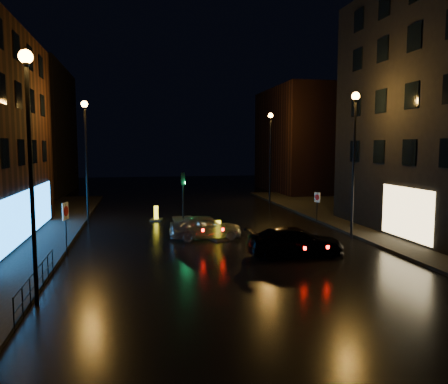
{
  "coord_description": "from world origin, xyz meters",
  "views": [
    {
      "loc": [
        -4.42,
        -17.12,
        5.33
      ],
      "look_at": [
        0.3,
        6.45,
        2.8
      ],
      "focal_mm": 35.0,
      "sensor_mm": 36.0,
      "label": 1
    }
  ],
  "objects": [
    {
      "name": "ground",
      "position": [
        0.0,
        0.0,
        0.0
      ],
      "size": [
        120.0,
        120.0,
        0.0
      ],
      "primitive_type": "plane",
      "color": "black",
      "rests_on": "ground"
    },
    {
      "name": "pavement_right",
      "position": [
        14.0,
        8.0,
        0.07
      ],
      "size": [
        12.0,
        44.0,
        0.15
      ],
      "primitive_type": "cube",
      "color": "black",
      "rests_on": "ground"
    },
    {
      "name": "building_far_left",
      "position": [
        -16.0,
        35.0,
        7.0
      ],
      "size": [
        8.0,
        16.0,
        14.0
      ],
      "primitive_type": "cube",
      "color": "black",
      "rests_on": "ground"
    },
    {
      "name": "building_far_right",
      "position": [
        15.0,
        32.0,
        6.0
      ],
      "size": [
        8.0,
        14.0,
        12.0
      ],
      "primitive_type": "cube",
      "color": "black",
      "rests_on": "ground"
    },
    {
      "name": "street_lamp_lnear",
      "position": [
        -7.8,
        -2.0,
        5.56
      ],
      "size": [
        0.44,
        0.44,
        8.37
      ],
      "color": "black",
      "rests_on": "ground"
    },
    {
      "name": "street_lamp_lfar",
      "position": [
        -7.8,
        14.0,
        5.56
      ],
      "size": [
        0.44,
        0.44,
        8.37
      ],
      "color": "black",
      "rests_on": "ground"
    },
    {
      "name": "street_lamp_rnear",
      "position": [
        7.8,
        6.0,
        5.56
      ],
      "size": [
        0.44,
        0.44,
        8.37
      ],
      "color": "black",
      "rests_on": "ground"
    },
    {
      "name": "street_lamp_rfar",
      "position": [
        7.8,
        22.0,
        5.56
      ],
      "size": [
        0.44,
        0.44,
        8.37
      ],
      "color": "black",
      "rests_on": "ground"
    },
    {
      "name": "traffic_signal",
      "position": [
        -1.2,
        14.0,
        0.5
      ],
      "size": [
        1.4,
        2.4,
        3.45
      ],
      "color": "black",
      "rests_on": "ground"
    },
    {
      "name": "guard_railing",
      "position": [
        -8.0,
        -1.0,
        0.74
      ],
      "size": [
        0.05,
        6.04,
        1.0
      ],
      "color": "black",
      "rests_on": "ground"
    },
    {
      "name": "silver_hatchback",
      "position": [
        -0.61,
        7.35,
        0.7
      ],
      "size": [
        4.13,
        1.67,
        1.41
      ],
      "primitive_type": "imported",
      "rotation": [
        0.0,
        0.0,
        1.57
      ],
      "color": "#ABAEB3",
      "rests_on": "ground"
    },
    {
      "name": "dark_sedan",
      "position": [
        3.08,
        2.68,
        0.7
      ],
      "size": [
        4.82,
        1.99,
        1.39
      ],
      "primitive_type": "imported",
      "rotation": [
        0.0,
        0.0,
        1.58
      ],
      "color": "black",
      "rests_on": "ground"
    },
    {
      "name": "bollard_near",
      "position": [
        0.06,
        7.05,
        0.24
      ],
      "size": [
        1.19,
        1.45,
        1.1
      ],
      "rotation": [
        0.0,
        0.0,
        0.33
      ],
      "color": "black",
      "rests_on": "ground"
    },
    {
      "name": "bollard_far",
      "position": [
        -3.12,
        14.3,
        0.23
      ],
      "size": [
        1.03,
        1.34,
        1.05
      ],
      "rotation": [
        0.0,
        0.0,
        -0.2
      ],
      "color": "black",
      "rests_on": "ground"
    },
    {
      "name": "road_sign_left",
      "position": [
        -7.9,
        5.12,
        1.94
      ],
      "size": [
        0.23,
        0.62,
        2.59
      ],
      "rotation": [
        0.0,
        0.0,
        -0.28
      ],
      "color": "black",
      "rests_on": "ground"
    },
    {
      "name": "road_sign_right",
      "position": [
        7.9,
        11.24,
        1.59
      ],
      "size": [
        0.25,
        0.49,
        2.13
      ],
      "rotation": [
        0.0,
        0.0,
        3.56
      ],
      "color": "black",
      "rests_on": "ground"
    }
  ]
}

